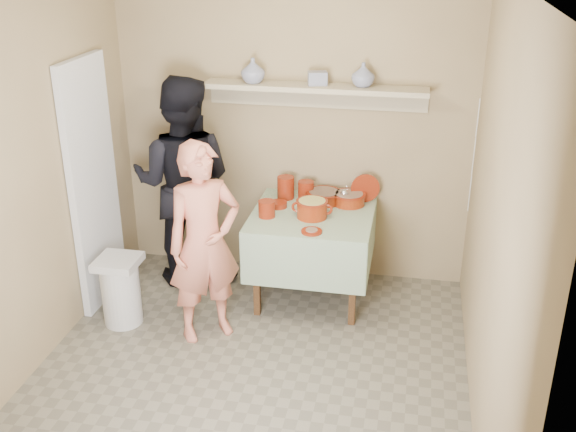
% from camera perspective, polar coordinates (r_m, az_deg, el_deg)
% --- Properties ---
extents(ground, '(3.50, 3.50, 0.00)m').
position_cam_1_polar(ground, '(4.77, -3.60, -14.00)').
color(ground, '#6A6353').
rests_on(ground, ground).
extents(tile_panel, '(0.06, 0.70, 2.00)m').
position_cam_1_polar(tile_panel, '(5.55, -16.15, 2.54)').
color(tile_panel, silver).
rests_on(tile_panel, ground).
extents(plate_stack_a, '(0.14, 0.14, 0.19)m').
position_cam_1_polar(plate_stack_a, '(5.68, -0.20, 2.43)').
color(plate_stack_a, maroon).
rests_on(plate_stack_a, serving_table).
extents(plate_stack_b, '(0.13, 0.13, 0.16)m').
position_cam_1_polar(plate_stack_b, '(5.66, 1.53, 2.19)').
color(plate_stack_b, maroon).
rests_on(plate_stack_b, serving_table).
extents(bowl_stack, '(0.13, 0.13, 0.13)m').
position_cam_1_polar(bowl_stack, '(5.33, -1.81, 0.61)').
color(bowl_stack, maroon).
rests_on(bowl_stack, serving_table).
extents(empty_bowl, '(0.15, 0.15, 0.04)m').
position_cam_1_polar(empty_bowl, '(5.53, -0.85, 0.99)').
color(empty_bowl, maroon).
rests_on(empty_bowl, serving_table).
extents(propped_lid, '(0.24, 0.09, 0.24)m').
position_cam_1_polar(propped_lid, '(5.63, 6.55, 2.35)').
color(propped_lid, maroon).
rests_on(propped_lid, serving_table).
extents(vase_right, '(0.22, 0.22, 0.19)m').
position_cam_1_polar(vase_right, '(5.41, 6.38, 11.80)').
color(vase_right, navy).
rests_on(vase_right, wall_shelf).
extents(vase_left, '(0.26, 0.26, 0.20)m').
position_cam_1_polar(vase_left, '(5.52, -2.99, 12.19)').
color(vase_left, navy).
rests_on(vase_left, wall_shelf).
extents(ceramic_box, '(0.17, 0.14, 0.11)m').
position_cam_1_polar(ceramic_box, '(5.45, 2.50, 11.57)').
color(ceramic_box, navy).
rests_on(ceramic_box, wall_shelf).
extents(person_cook, '(0.67, 0.63, 1.53)m').
position_cam_1_polar(person_cook, '(4.93, -7.08, -2.30)').
color(person_cook, '#CE6F58').
rests_on(person_cook, ground).
extents(person_helper, '(0.92, 0.73, 1.81)m').
position_cam_1_polar(person_helper, '(5.72, -8.84, 2.82)').
color(person_helper, black).
rests_on(person_helper, ground).
extents(room_shell, '(3.04, 3.54, 2.62)m').
position_cam_1_polar(room_shell, '(4.00, -4.18, 4.65)').
color(room_shell, '#9A835E').
rests_on(room_shell, ground).
extents(serving_table, '(0.97, 0.97, 0.76)m').
position_cam_1_polar(serving_table, '(5.47, 2.09, -0.87)').
color(serving_table, '#4C2D16').
rests_on(serving_table, ground).
extents(cazuela_meat_a, '(0.30, 0.30, 0.10)m').
position_cam_1_polar(cazuela_meat_a, '(5.61, 3.04, 1.73)').
color(cazuela_meat_a, '#6F1804').
rests_on(cazuela_meat_a, serving_table).
extents(cazuela_meat_b, '(0.28, 0.28, 0.10)m').
position_cam_1_polar(cazuela_meat_b, '(5.59, 5.20, 1.55)').
color(cazuela_meat_b, '#6F1804').
rests_on(cazuela_meat_b, serving_table).
extents(ladle, '(0.08, 0.26, 0.19)m').
position_cam_1_polar(ladle, '(5.54, 4.80, 1.95)').
color(ladle, silver).
rests_on(ladle, cazuela_meat_b).
extents(cazuela_rice, '(0.33, 0.25, 0.14)m').
position_cam_1_polar(cazuela_rice, '(5.31, 2.05, 0.74)').
color(cazuela_rice, '#6F1804').
rests_on(cazuela_rice, serving_table).
extents(front_plate, '(0.16, 0.16, 0.03)m').
position_cam_1_polar(front_plate, '(5.07, 2.01, -1.29)').
color(front_plate, maroon).
rests_on(front_plate, serving_table).
extents(wall_shelf, '(1.80, 0.25, 0.21)m').
position_cam_1_polar(wall_shelf, '(5.50, 2.34, 10.61)').
color(wall_shelf, tan).
rests_on(wall_shelf, room_shell).
extents(trash_bin, '(0.32, 0.32, 0.56)m').
position_cam_1_polar(trash_bin, '(5.42, -13.97, -6.11)').
color(trash_bin, silver).
rests_on(trash_bin, ground).
extents(electrical_cord, '(0.01, 0.05, 0.90)m').
position_cam_1_polar(electrical_cord, '(5.41, 15.45, 4.88)').
color(electrical_cord, silver).
rests_on(electrical_cord, wall_shelf).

